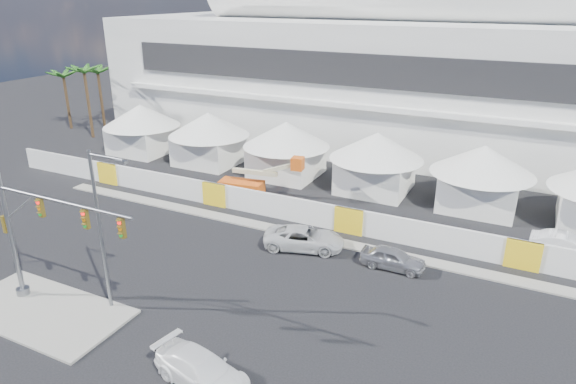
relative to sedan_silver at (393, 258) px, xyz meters
The scene contains 14 objects.
ground 14.99m from the sedan_silver, 134.05° to the right, with size 160.00×160.00×0.00m, color black.
median_island 21.42m from the sedan_silver, 140.02° to the right, with size 10.00×5.00×0.15m, color gray.
far_curb 9.77m from the sedan_silver, 10.28° to the left, with size 80.00×1.20×0.12m, color gray.
stadium 32.00m from the sedan_silver, 93.17° to the left, with size 80.00×24.80×21.98m.
tent_row 16.71m from the sedan_silver, 126.81° to the left, with size 53.40×8.40×5.40m.
hoarding_fence 5.79m from the sedan_silver, 139.70° to the left, with size 70.00×0.25×2.00m, color silver.
palm_cluster 48.10m from the sedan_silver, 156.87° to the left, with size 10.60×10.60×8.55m.
sedan_silver is the anchor object (origin of this frame).
pickup_curb 6.39m from the sedan_silver, behind, with size 5.61×2.59×1.56m, color silver.
pickup_near 15.21m from the sedan_silver, 108.98° to the right, with size 5.14×2.09×1.49m, color white.
lot_car_a 12.35m from the sedan_silver, 34.74° to the left, with size 4.57×1.60×1.51m, color white.
traffic_mast 21.64m from the sedan_silver, 142.20° to the right, with size 9.80×0.76×7.79m.
streetlight_median 18.09m from the sedan_silver, 138.21° to the right, with size 2.57×0.26×9.30m.
boom_lift 16.61m from the sedan_silver, 155.03° to the left, with size 7.87×2.31×3.93m.
Camera 1 is at (17.42, -18.83, 16.99)m, focal length 32.00 mm.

